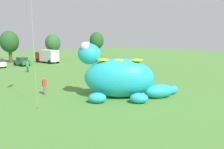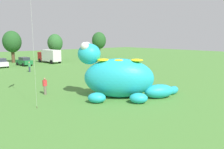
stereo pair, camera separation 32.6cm
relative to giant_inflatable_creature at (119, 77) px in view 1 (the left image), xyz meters
name	(u,v)px [view 1 (the left image)]	position (x,y,z in m)	size (l,w,h in m)	color
ground_plane	(118,96)	(0.15, 0.34, -1.92)	(160.00, 160.00, 0.00)	#4C8438
giant_inflatable_creature	(119,77)	(0.00, 0.00, 0.00)	(9.53, 7.75, 5.26)	#23B2C6
car_green	(22,61)	(1.71, 30.55, -1.06)	(2.31, 4.28, 1.72)	#1E7238
box_truck	(47,56)	(7.79, 31.68, -0.32)	(3.06, 6.61, 2.95)	#B2231E
tree_mid_left	(9,42)	(1.73, 37.61, 2.78)	(4.05, 4.05, 7.18)	brown
tree_centre_left	(53,43)	(11.31, 35.73, 2.36)	(3.69, 3.69, 6.55)	brown
tree_centre	(97,41)	(25.51, 36.37, 2.82)	(4.09, 4.09, 7.26)	brown
spectator_near_inflatable	(28,67)	(-0.69, 21.23, -1.07)	(0.38, 0.26, 1.71)	#2D334C
spectator_mid_field	(45,86)	(-4.99, 5.52, -1.07)	(0.38, 0.26, 1.71)	#726656
spectator_wandering	(134,68)	(11.94, 9.02, -1.07)	(0.38, 0.26, 1.71)	#726656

